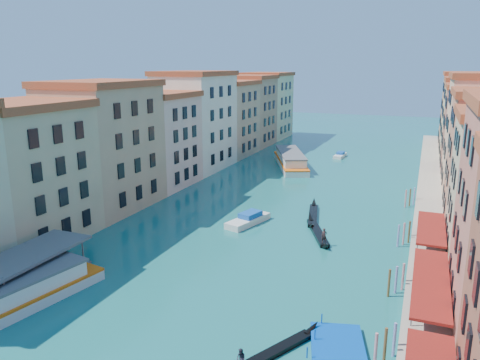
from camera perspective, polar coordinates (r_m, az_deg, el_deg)
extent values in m
cube|color=tan|center=(64.86, -24.82, 0.31)|extent=(12.00, 15.00, 17.00)
cube|color=brown|center=(63.56, -25.65, 8.22)|extent=(12.80, 15.40, 1.00)
cube|color=tan|center=(76.24, -16.25, 3.68)|extent=(12.00, 17.00, 19.00)
cube|color=brown|center=(75.21, -16.77, 11.19)|extent=(12.80, 17.40, 1.00)
cube|color=#DCA68F|center=(88.98, -10.09, 4.60)|extent=(12.00, 14.00, 16.50)
cube|color=brown|center=(88.02, -10.33, 10.23)|extent=(12.80, 14.40, 1.00)
cube|color=beige|center=(102.52, -5.41, 6.95)|extent=(12.00, 18.00, 20.00)
cube|color=brown|center=(101.80, -5.55, 12.83)|extent=(12.80, 18.40, 1.00)
cube|color=tan|center=(117.94, -1.61, 7.30)|extent=(12.00, 16.00, 17.50)
cube|color=brown|center=(117.24, -1.64, 11.80)|extent=(12.80, 16.40, 1.00)
cube|color=#A47959|center=(132.18, 1.08, 8.24)|extent=(12.00, 15.00, 18.50)
cube|color=brown|center=(131.57, 1.10, 12.46)|extent=(12.80, 15.40, 1.00)
cube|color=#CFBF8A|center=(147.16, 3.32, 8.89)|extent=(12.00, 17.00, 19.00)
cube|color=brown|center=(146.63, 3.37, 12.79)|extent=(12.80, 17.40, 1.00)
cube|color=#A15540|center=(108.30, 26.74, 5.23)|extent=(12.00, 15.00, 17.50)
cube|color=tan|center=(123.58, 26.23, 6.42)|extent=(12.00, 16.00, 18.50)
cube|color=brown|center=(122.94, 26.72, 10.92)|extent=(12.80, 16.40, 1.00)
cube|color=#9C694C|center=(139.91, 25.81, 7.39)|extent=(12.00, 17.00, 19.50)
cube|color=brown|center=(139.37, 26.26, 11.57)|extent=(12.80, 17.40, 1.00)
cube|color=#9F9780|center=(87.31, 22.04, -1.60)|extent=(4.00, 140.00, 1.00)
cube|color=maroon|center=(47.19, 22.26, -11.35)|extent=(3.20, 15.30, 0.25)
cylinder|color=#58585A|center=(43.26, 20.14, -15.77)|extent=(0.12, 0.12, 3.00)
cylinder|color=#58585A|center=(52.43, 20.57, -10.42)|extent=(0.12, 0.12, 3.00)
cube|color=maroon|center=(61.65, 22.29, -5.43)|extent=(3.20, 12.60, 0.25)
cylinder|color=#58585A|center=(58.18, 20.76, -8.00)|extent=(0.12, 0.12, 3.00)
cylinder|color=#58585A|center=(66.09, 20.96, -5.40)|extent=(0.12, 0.12, 3.00)
cube|color=#58585A|center=(53.04, -25.36, -12.05)|extent=(5.00, 16.00, 0.60)
cube|color=#58585A|center=(51.79, -25.73, -8.84)|extent=(5.40, 16.40, 0.30)
cylinder|color=#52371C|center=(38.77, 16.19, -19.52)|extent=(0.24, 0.24, 3.20)
cylinder|color=#52371C|center=(39.59, 17.26, -18.84)|extent=(0.24, 0.24, 3.20)
cylinder|color=#52371C|center=(40.42, 18.28, -18.18)|extent=(0.24, 0.24, 3.20)
cylinder|color=#52371C|center=(49.28, 17.69, -12.04)|extent=(0.24, 0.24, 3.20)
cylinder|color=#52371C|center=(50.16, 18.48, -11.62)|extent=(0.24, 0.24, 3.20)
cylinder|color=#52371C|center=(51.06, 19.24, -11.22)|extent=(0.24, 0.24, 3.20)
cylinder|color=#52371C|center=(62.22, 18.73, -6.60)|extent=(0.24, 0.24, 3.20)
cylinder|color=#52371C|center=(63.14, 19.33, -6.35)|extent=(0.24, 0.24, 3.20)
cylinder|color=#52371C|center=(64.07, 19.91, -6.10)|extent=(0.24, 0.24, 3.20)
cylinder|color=#52371C|center=(79.38, 19.54, -2.26)|extent=(0.24, 0.24, 3.20)
cylinder|color=#52371C|center=(80.33, 20.00, -2.11)|extent=(0.24, 0.24, 3.20)
cylinder|color=#52371C|center=(81.29, 20.45, -1.97)|extent=(0.24, 0.24, 3.20)
cylinder|color=#52371C|center=(56.81, -24.27, -9.10)|extent=(0.24, 0.24, 3.20)
cube|color=silver|center=(49.40, -26.91, -13.78)|extent=(8.02, 20.55, 1.20)
cube|color=silver|center=(48.84, -27.08, -12.42)|extent=(6.81, 16.51, 1.61)
cube|color=#58585A|center=(48.45, -27.21, -11.40)|extent=(7.20, 17.06, 0.25)
cube|color=orange|center=(49.16, -26.98, -13.21)|extent=(8.07, 20.56, 0.25)
cube|color=silver|center=(105.87, 6.16, 2.03)|extent=(13.45, 22.44, 1.34)
cube|color=silver|center=(105.58, 6.18, 2.80)|extent=(11.17, 18.13, 1.78)
cube|color=#58585A|center=(105.39, 6.19, 3.37)|extent=(11.70, 18.77, 0.28)
cube|color=orange|center=(105.75, 6.16, 2.36)|extent=(13.50, 22.46, 0.28)
cube|color=black|center=(64.34, 9.42, -6.35)|extent=(5.04, 9.49, 0.49)
cone|color=black|center=(69.27, 8.58, -4.47)|extent=(1.78, 2.40, 1.83)
cone|color=black|center=(59.25, 10.45, -7.89)|extent=(1.63, 2.06, 1.62)
imported|color=#362323|center=(60.14, 10.22, -6.69)|extent=(0.81, 0.69, 1.88)
cube|color=black|center=(39.49, 4.18, -20.18)|extent=(4.73, 7.65, 0.41)
cone|color=black|center=(42.11, 8.83, -17.40)|extent=(1.58, 1.99, 1.52)
imported|color=#26232E|center=(37.04, 0.11, -20.94)|extent=(0.95, 0.88, 1.56)
cube|color=black|center=(71.32, 8.88, -4.29)|extent=(3.19, 10.00, 0.50)
cone|color=black|center=(76.48, 9.01, -2.71)|extent=(1.42, 2.38, 1.86)
cone|color=black|center=(65.98, 8.76, -5.52)|extent=(1.35, 2.00, 1.64)
cube|color=silver|center=(67.50, 0.98, -4.99)|extent=(4.56, 8.23, 0.90)
cube|color=#134DA2|center=(67.68, 1.27, -4.24)|extent=(2.88, 3.79, 0.79)
cube|color=silver|center=(118.38, 12.10, 2.91)|extent=(2.34, 6.39, 0.72)
cube|color=#134DA2|center=(118.69, 12.16, 3.25)|extent=(1.77, 2.78, 0.63)
cube|color=#0043AD|center=(40.61, 11.82, -19.31)|extent=(5.65, 7.15, 0.52)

